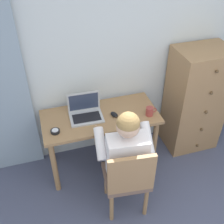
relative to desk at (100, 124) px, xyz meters
The scene contains 10 objects.
wall_back 0.87m from the desk, 36.26° to the left, with size 4.80×0.05×2.50m, color silver.
curtain_panel 1.08m from the desk, 163.05° to the left, with size 0.53×0.03×2.17m, color #8EA3B7.
desk is the anchor object (origin of this frame).
dresser 1.18m from the desk, ahead, with size 0.61×0.49×1.30m.
chair 0.69m from the desk, 83.15° to the right, with size 0.46×0.44×0.87m.
person_seated 0.50m from the desk, 78.64° to the right, with size 0.57×0.61×1.19m.
laptop 0.22m from the desk, 164.24° to the left, with size 0.35×0.26×0.24m.
computer_mouse 0.20m from the desk, 16.51° to the right, with size 0.06×0.10×0.03m, color black.
desk_clock 0.52m from the desk, 165.17° to the right, with size 0.09×0.09×0.03m.
coffee_mug 0.55m from the desk, 15.34° to the right, with size 0.12×0.08×0.09m.
Camera 1 is at (-1.02, -0.37, 2.54)m, focal length 44.38 mm.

